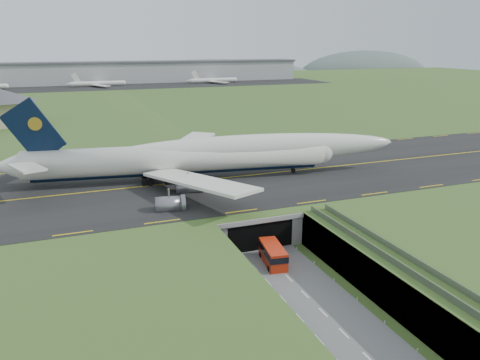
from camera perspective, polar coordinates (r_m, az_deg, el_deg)
name	(u,v)px	position (r m, az deg, el deg)	size (l,w,h in m)	color
ground	(281,271)	(75.27, 4.96, -10.99)	(900.00, 900.00, 0.00)	#355B24
airfield_deck	(281,254)	(73.95, 5.02, -8.92)	(800.00, 800.00, 6.00)	gray
trench_road	(303,293)	(69.40, 7.72, -13.52)	(12.00, 75.00, 0.20)	slate
taxiway	(215,179)	(101.63, -3.02, 0.10)	(800.00, 44.00, 0.18)	black
tunnel_portal	(242,216)	(87.92, 0.29, -4.40)	(17.00, 22.30, 6.00)	gray
guideway	(426,285)	(64.61, 21.78, -11.76)	(3.00, 53.00, 7.05)	#A8A8A3
jumbo_jet	(208,156)	(101.38, -3.88, 2.98)	(87.17, 56.86, 19.02)	white
shuttle_tram	(273,254)	(76.58, 4.02, -9.03)	(4.02, 8.04, 3.13)	red
service_building	(1,104)	(188.02, -27.07, 8.25)	(28.18, 28.18, 13.03)	tan
cargo_terminal	(102,73)	(361.17, -16.51, 12.45)	(320.00, 67.00, 15.60)	#B2B2B2
distant_hills	(156,82)	(500.39, -10.17, 11.70)	(700.00, 91.00, 60.00)	slate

